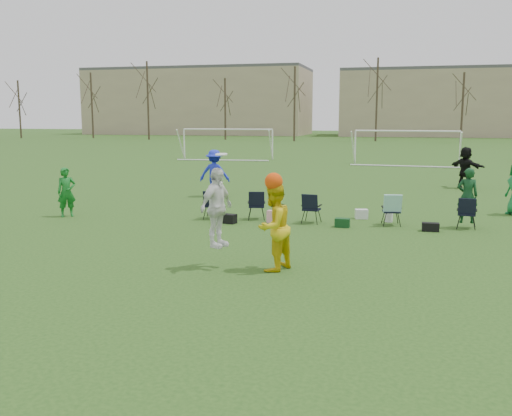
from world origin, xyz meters
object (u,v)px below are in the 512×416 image
(fielder_blue, at_px, (214,173))
(goal_left, at_px, (228,135))
(center_contest, at_px, (253,219))
(goal_mid, at_px, (407,138))
(fielder_black, at_px, (465,167))
(fielder_green_near, at_px, (67,192))

(fielder_blue, distance_m, goal_left, 21.94)
(center_contest, bearing_deg, fielder_blue, 112.62)
(goal_left, distance_m, goal_mid, 14.14)
(fielder_black, xyz_separation_m, center_contest, (-6.15, -16.91, 0.17))
(fielder_blue, bearing_deg, goal_left, -80.54)
(fielder_black, bearing_deg, goal_left, 1.71)
(fielder_black, bearing_deg, fielder_green_near, 84.14)
(fielder_blue, bearing_deg, fielder_green_near, 54.82)
(fielder_green_near, bearing_deg, fielder_blue, 19.11)
(fielder_blue, height_order, goal_left, goal_left)
(fielder_blue, bearing_deg, fielder_black, -158.06)
(fielder_green_near, distance_m, center_contest, 9.46)
(fielder_blue, xyz_separation_m, goal_left, (-5.94, 21.10, 0.92))
(fielder_green_near, relative_size, center_contest, 0.65)
(center_contest, bearing_deg, goal_mid, 83.53)
(fielder_green_near, distance_m, goal_left, 27.29)
(fielder_green_near, bearing_deg, goal_mid, 23.63)
(fielder_green_near, distance_m, goal_mid, 27.62)
(goal_left, xyz_separation_m, goal_mid, (14.00, -2.00, 0.00))
(center_contest, xyz_separation_m, goal_mid, (3.43, 30.22, 0.76))
(fielder_blue, distance_m, center_contest, 12.05)
(fielder_blue, relative_size, goal_mid, 0.27)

